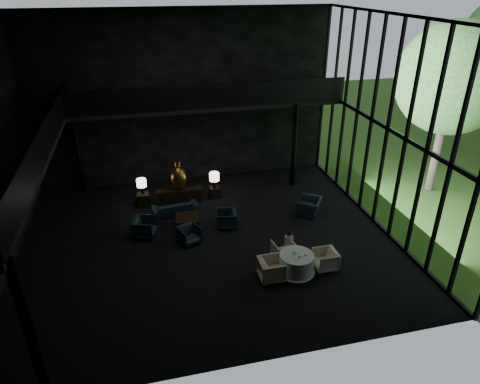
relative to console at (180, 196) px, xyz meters
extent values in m
cube|color=black|center=(0.72, -3.48, -0.32)|extent=(14.00, 12.00, 0.02)
cube|color=black|center=(0.72, -3.48, 7.68)|extent=(14.00, 12.00, 0.02)
cube|color=black|center=(0.72, 2.52, 3.68)|extent=(14.00, 0.04, 8.00)
cube|color=black|center=(0.72, -9.48, 3.68)|extent=(14.00, 0.04, 8.00)
cube|color=black|center=(-5.28, -3.48, 3.68)|extent=(2.00, 12.00, 0.25)
cube|color=black|center=(1.72, 1.52, 3.68)|extent=(12.00, 2.00, 0.25)
cube|color=black|center=(-4.28, -3.48, 4.28)|extent=(0.06, 12.00, 1.00)
cube|color=black|center=(1.72, 0.52, 4.28)|extent=(12.00, 0.06, 1.00)
cylinder|color=black|center=(-4.28, -9.18, 1.68)|extent=(0.24, 0.24, 4.00)
cylinder|color=black|center=(-4.28, 2.22, 1.68)|extent=(0.24, 0.24, 4.00)
cylinder|color=black|center=(5.52, 0.52, 1.68)|extent=(0.24, 0.24, 4.00)
cylinder|color=#382D23|center=(11.72, -1.48, 2.13)|extent=(0.36, 0.36, 4.90)
sphere|color=#2B5E21|center=(11.72, -1.48, 4.93)|extent=(4.80, 4.80, 4.80)
cube|color=black|center=(0.00, 0.00, 0.00)|extent=(1.99, 0.45, 0.63)
ellipsoid|color=olive|center=(0.00, 0.05, 0.87)|extent=(0.71, 0.71, 1.10)
cylinder|color=olive|center=(0.00, 0.05, 1.53)|extent=(0.24, 0.24, 0.22)
cube|color=black|center=(-1.60, 0.09, -0.03)|extent=(0.52, 0.52, 0.57)
cylinder|color=black|center=(-1.60, 0.07, 0.44)|extent=(0.13, 0.13, 0.37)
cylinder|color=white|center=(-1.60, 0.07, 0.79)|extent=(0.42, 0.42, 0.34)
cube|color=black|center=(1.60, 0.13, -0.06)|extent=(0.46, 0.46, 0.51)
cylinder|color=black|center=(1.60, 0.02, 0.38)|extent=(0.13, 0.13, 0.39)
cylinder|color=white|center=(1.60, 0.02, 0.76)|extent=(0.45, 0.45, 0.36)
imported|color=black|center=(-0.30, -1.02, 0.03)|extent=(1.81, 0.69, 0.69)
imported|color=black|center=(-1.65, -2.50, 0.15)|extent=(1.07, 1.11, 0.93)
imported|color=black|center=(1.62, -2.57, 0.07)|extent=(0.84, 0.88, 0.78)
imported|color=black|center=(-0.02, -3.38, 0.06)|extent=(0.94, 0.92, 0.76)
imported|color=#25323D|center=(5.26, -2.33, 0.13)|extent=(1.14, 1.23, 0.90)
cube|color=black|center=(0.07, -2.12, -0.11)|extent=(1.03, 1.03, 0.42)
cylinder|color=white|center=(3.28, -6.11, 0.06)|extent=(1.17, 1.17, 0.75)
cone|color=white|center=(3.28, -6.11, -0.27)|extent=(1.33, 1.33, 0.10)
imported|color=beige|center=(3.14, -5.19, 0.05)|extent=(0.78, 0.74, 0.73)
imported|color=beige|center=(4.35, -6.08, 0.07)|extent=(0.71, 0.76, 0.78)
imported|color=beige|center=(2.37, -6.20, 0.14)|extent=(0.83, 0.89, 0.91)
cylinder|color=#EE9DBB|center=(3.34, -5.14, 0.35)|extent=(0.30, 0.30, 0.43)
sphere|color=#D8A884|center=(3.34, -5.14, 0.67)|extent=(0.21, 0.21, 0.21)
ellipsoid|color=black|center=(3.34, -5.14, 0.70)|extent=(0.22, 0.22, 0.15)
cylinder|color=white|center=(3.19, -6.30, 0.44)|extent=(0.26, 0.26, 0.01)
cylinder|color=white|center=(3.47, -5.89, 0.44)|extent=(0.29, 0.29, 0.02)
cylinder|color=white|center=(3.45, -6.19, 0.44)|extent=(0.21, 0.21, 0.01)
cylinder|color=white|center=(3.55, -6.22, 0.48)|extent=(0.11, 0.11, 0.06)
ellipsoid|color=white|center=(3.26, -6.00, 0.48)|extent=(0.18, 0.18, 0.09)
cylinder|color=#99999E|center=(3.30, -6.29, 0.47)|extent=(0.06, 0.06, 0.06)
camera|label=1|loc=(-1.36, -17.18, 8.80)|focal=32.00mm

